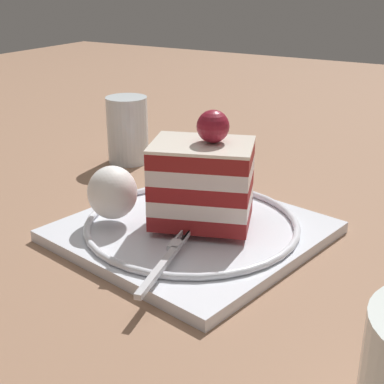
% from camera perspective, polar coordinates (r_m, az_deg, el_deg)
% --- Properties ---
extents(ground_plane, '(2.40, 2.40, 0.00)m').
position_cam_1_polar(ground_plane, '(0.55, 2.03, -4.63)').
color(ground_plane, '#936C52').
extents(dessert_plate, '(0.26, 0.26, 0.02)m').
position_cam_1_polar(dessert_plate, '(0.54, -0.00, -3.83)').
color(dessert_plate, white).
rests_on(dessert_plate, ground_plane).
extents(cake_slice, '(0.10, 0.11, 0.11)m').
position_cam_1_polar(cake_slice, '(0.52, 1.08, 1.24)').
color(cake_slice, maroon).
rests_on(cake_slice, dessert_plate).
extents(whipped_cream_dollop, '(0.05, 0.05, 0.05)m').
position_cam_1_polar(whipped_cream_dollop, '(0.54, -8.27, -0.05)').
color(whipped_cream_dollop, white).
rests_on(whipped_cream_dollop, dessert_plate).
extents(fork, '(0.12, 0.03, 0.00)m').
position_cam_1_polar(fork, '(0.47, -2.50, -6.84)').
color(fork, silver).
rests_on(fork, dessert_plate).
extents(drink_glass_near, '(0.06, 0.06, 0.09)m').
position_cam_1_polar(drink_glass_near, '(0.76, -6.69, 6.01)').
color(drink_glass_near, silver).
rests_on(drink_glass_near, ground_plane).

